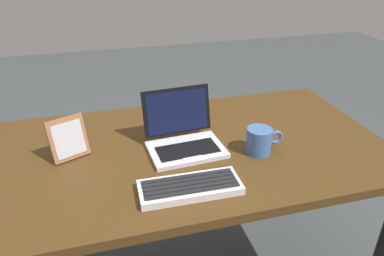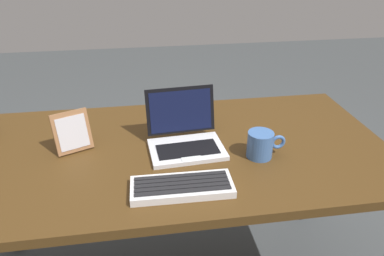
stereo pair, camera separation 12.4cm
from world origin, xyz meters
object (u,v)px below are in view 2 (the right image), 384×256
external_keyboard (182,187)px  photo_frame (72,132)px  coffee_mug (261,145)px  laptop_front (185,137)px

external_keyboard → photo_frame: photo_frame is taller
external_keyboard → photo_frame: 0.46m
coffee_mug → photo_frame: bearing=167.8°
external_keyboard → photo_frame: bearing=140.5°
laptop_front → coffee_mug: size_ratio=2.03×
photo_frame → laptop_front: bearing=-5.5°
laptop_front → photo_frame: 0.40m
laptop_front → coffee_mug: laptop_front is taller
photo_frame → coffee_mug: bearing=-12.2°
laptop_front → external_keyboard: bearing=-99.7°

